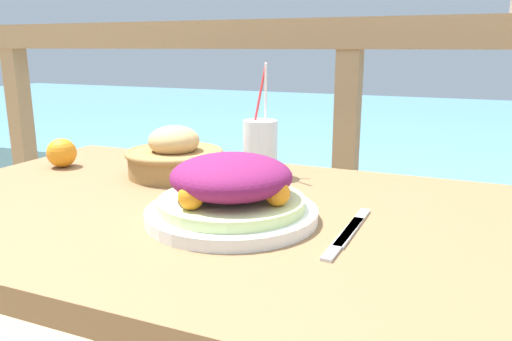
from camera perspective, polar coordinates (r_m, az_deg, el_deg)
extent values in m
cube|color=olive|center=(0.87, -1.36, -5.89)|extent=(1.30, 0.73, 0.04)
cube|color=olive|center=(1.55, -17.00, -12.39)|extent=(0.06, 0.06, 0.72)
cube|color=#937551|center=(1.55, 10.81, 15.13)|extent=(2.80, 0.08, 0.09)
cube|color=#937551|center=(2.33, -24.71, -0.19)|extent=(0.07, 0.07, 1.02)
cube|color=#937551|center=(1.63, 9.92, -4.83)|extent=(0.07, 0.07, 1.02)
cube|color=#568EA8|center=(4.10, 17.92, 2.09)|extent=(12.00, 4.00, 0.47)
cylinder|color=white|center=(0.82, -2.75, -4.98)|extent=(0.28, 0.28, 0.02)
cylinder|color=#C6DB8E|center=(0.81, -2.77, -3.71)|extent=(0.24, 0.24, 0.02)
ellipsoid|color=#72194C|center=(0.80, -2.81, -0.68)|extent=(0.20, 0.20, 0.07)
sphere|color=orange|center=(0.76, 2.45, -2.61)|extent=(0.04, 0.04, 0.04)
sphere|color=orange|center=(0.88, -4.73, -0.37)|extent=(0.04, 0.04, 0.04)
sphere|color=orange|center=(0.75, -7.42, -2.97)|extent=(0.04, 0.04, 0.04)
cylinder|color=silver|center=(1.07, 0.49, 2.52)|extent=(0.07, 0.07, 0.12)
cylinder|color=white|center=(1.06, 1.10, 6.51)|extent=(0.03, 0.06, 0.21)
cylinder|color=red|center=(1.07, 0.06, 6.57)|extent=(0.03, 0.06, 0.21)
cylinder|color=olive|center=(1.10, -9.26, 0.84)|extent=(0.20, 0.20, 0.05)
torus|color=olive|center=(1.10, -9.31, 2.03)|extent=(0.21, 0.21, 0.01)
ellipsoid|color=tan|center=(1.09, -9.36, 3.37)|extent=(0.11, 0.11, 0.07)
cube|color=silver|center=(0.75, 10.04, -7.54)|extent=(0.02, 0.18, 0.00)
cube|color=silver|center=(0.79, 11.02, -6.36)|extent=(0.02, 0.18, 0.00)
sphere|color=orange|center=(1.25, -21.33, 1.90)|extent=(0.07, 0.07, 0.07)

